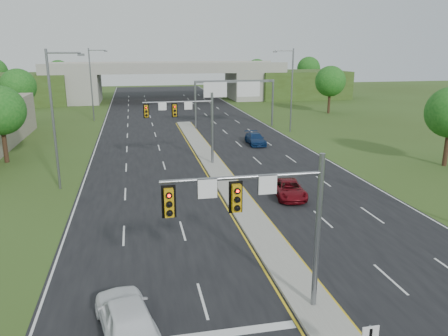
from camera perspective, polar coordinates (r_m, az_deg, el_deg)
ground at (r=20.59m, az=11.54°, el=-17.42°), size 240.00×240.00×0.00m
road at (r=52.47m, az=-3.46°, el=3.25°), size 24.00×160.00×0.02m
median at (r=40.94m, az=-1.02°, el=-0.10°), size 2.00×54.00×0.16m
lane_markings at (r=46.51m, az=-3.10°, el=1.68°), size 23.72×160.00×0.01m
signal_mast_near at (r=17.65m, az=5.65°, el=-5.69°), size 6.62×0.60×7.00m
signal_mast_far at (r=41.49m, az=-4.64°, el=6.60°), size 6.62×0.60×7.00m
sign_gantry at (r=62.55m, az=1.28°, el=10.09°), size 11.58×0.44×6.67m
overpass at (r=96.34m, az=-7.45°, el=10.84°), size 80.00×14.00×8.10m
lightpole_l_mid at (r=36.61m, az=-21.18°, el=6.61°), size 2.85×0.25×11.00m
lightpole_l_far at (r=71.20m, az=-16.82°, el=10.80°), size 2.85×0.25×11.00m
lightpole_r_far at (r=59.65m, az=8.68°, el=10.50°), size 2.85×0.25×11.00m
tree_l_near at (r=47.87m, az=-27.20°, el=6.68°), size 4.80×4.80×7.60m
tree_l_mid at (r=72.93m, az=-25.29°, el=9.62°), size 5.20×5.20×8.12m
tree_r_mid at (r=78.40m, az=13.72°, el=10.95°), size 5.20×5.20×8.12m
tree_back_b at (r=111.17m, az=-20.77°, el=11.61°), size 5.60×5.60×8.32m
tree_back_c at (r=114.27m, az=4.32°, el=12.61°), size 5.60×5.60×8.32m
tree_back_d at (r=118.85m, az=10.99°, el=12.65°), size 6.00×6.00×8.85m
car_white at (r=18.50m, az=-12.62°, el=-18.43°), size 2.98×5.28×1.69m
car_far_a at (r=33.67m, az=8.45°, el=-2.74°), size 2.58×4.79×1.28m
car_far_b at (r=51.72m, az=4.11°, el=3.82°), size 1.96×4.62×1.33m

